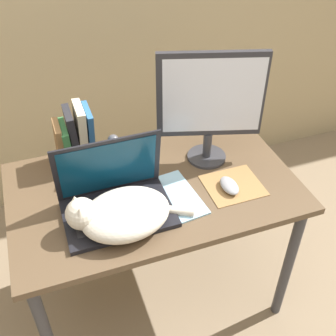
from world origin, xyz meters
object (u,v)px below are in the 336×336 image
object	(u,v)px
external_monitor	(211,103)
computer_mouse	(229,186)
laptop	(115,199)
notepad	(172,198)
cat	(120,214)
webcam	(113,141)
book_row	(75,139)

from	to	relation	value
external_monitor	computer_mouse	bearing A→B (deg)	-89.54
laptop	notepad	world-z (taller)	laptop
computer_mouse	external_monitor	bearing A→B (deg)	90.46
computer_mouse	notepad	bearing A→B (deg)	173.91
cat	laptop	bearing A→B (deg)	87.30
computer_mouse	webcam	bearing A→B (deg)	131.77
laptop	computer_mouse	distance (m)	0.44
notepad	cat	bearing A→B (deg)	-162.13
external_monitor	book_row	world-z (taller)	external_monitor
external_monitor	computer_mouse	world-z (taller)	external_monitor
external_monitor	notepad	bearing A→B (deg)	-140.36
computer_mouse	notepad	distance (m)	0.23
external_monitor	webcam	bearing A→B (deg)	152.04
notepad	webcam	bearing A→B (deg)	109.06
book_row	webcam	world-z (taller)	book_row
laptop	cat	size ratio (longest dim) A/B	0.87
laptop	book_row	world-z (taller)	laptop
computer_mouse	notepad	xyz separation A→B (m)	(-0.23, 0.02, -0.01)
laptop	webcam	size ratio (longest dim) A/B	5.21
cat	book_row	bearing A→B (deg)	100.15
book_row	notepad	distance (m)	0.46
notepad	laptop	bearing A→B (deg)	175.51
book_row	webcam	size ratio (longest dim) A/B	3.47
laptop	computer_mouse	xyz separation A→B (m)	(0.44, -0.04, -0.03)
cat	external_monitor	bearing A→B (deg)	30.19
external_monitor	notepad	world-z (taller)	external_monitor
external_monitor	book_row	size ratio (longest dim) A/B	1.83
book_row	computer_mouse	bearing A→B (deg)	-35.50
laptop	book_row	size ratio (longest dim) A/B	1.50
cat	computer_mouse	size ratio (longest dim) A/B	4.16
cat	computer_mouse	world-z (taller)	cat
external_monitor	book_row	distance (m)	0.56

